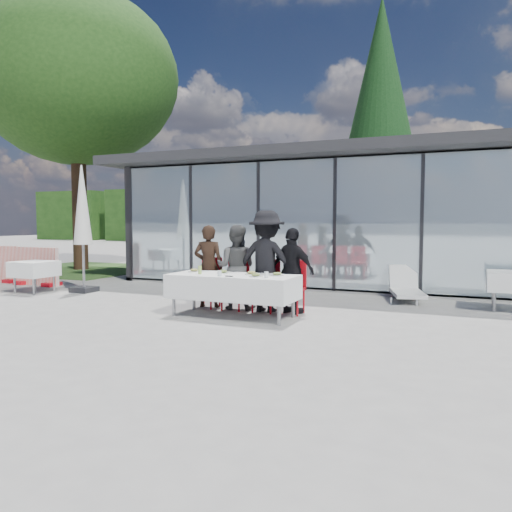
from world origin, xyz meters
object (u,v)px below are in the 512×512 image
Objects in this scene: diner_chair_d at (293,284)px; plate_extra at (256,275)px; plate_d at (277,274)px; diner_chair_a at (209,280)px; market_umbrella at (82,212)px; plate_b at (223,272)px; spare_table_right at (512,282)px; diner_b at (236,267)px; diner_chair_b at (236,281)px; juice_bottle at (200,270)px; diner_c at (267,261)px; plate_a at (194,271)px; diner_d at (293,271)px; plate_c at (251,273)px; diner_chair_c at (267,283)px; deciduous_tree at (77,80)px; conifer_tree at (380,113)px; spare_table_left at (34,269)px; folded_eyeglasses at (229,276)px; diner_a at (209,266)px; lounger at (406,288)px.

diner_chair_d is 1.03m from plate_extra.
diner_chair_a is at bearing 158.80° from plate_d.
market_umbrella is at bearing 170.57° from diner_chair_a.
spare_table_right is at bearing 27.85° from plate_b.
diner_chair_d is at bearing 172.28° from diner_b.
diner_chair_b is 6.45× the size of juice_bottle.
plate_extra is (0.18, -0.92, -0.17)m from diner_c.
diner_b is 0.84m from plate_a.
diner_d is 6.82× the size of plate_extra.
plate_c reaches higher than spare_table_right.
diner_chair_a and diner_chair_c have the same top height.
plate_a is at bearing 38.63° from diner_d.
diner_c is at bearing 101.15° from plate_extra.
spare_table_right is (5.38, 2.54, -0.22)m from plate_a.
diner_b is 0.93m from juice_bottle.
diner_chair_c and diner_chair_d have the same top height.
diner_chair_b is 11.35m from deciduous_tree.
conifer_tree reaches higher than plate_extra.
plate_a and plate_extra have the same top height.
diner_b is at bearing 17.91° from diner_d.
plate_d is 6.49m from spare_table_left.
diner_c is at bearing 171.08° from diner_b.
folded_eyeglasses is at bearing -11.42° from spare_table_left.
market_umbrella reaches higher than diner_d.
plate_c is (-0.03, -0.65, 0.24)m from diner_chair_c.
diner_b is (0.59, 0.00, -0.00)m from diner_a.
diner_a is 10.68× the size of juice_bottle.
lounger is at bearing 47.31° from diner_chair_c.
deciduous_tree reaches higher than diner_c.
plate_b is at bearing -33.26° from deciduous_tree.
juice_bottle is 0.02× the size of deciduous_tree.
plate_extra is (1.41, -0.95, 0.24)m from diner_chair_a.
lounger is (1.72, 2.42, -0.28)m from diner_chair_d.
diner_chair_c is 5.99m from spare_table_left.
deciduous_tree is (-7.76, 4.86, 5.94)m from diner_chair_a.
plate_b reaches higher than spare_table_left.
plate_c is at bearing 0.41° from plate_a.
diner_chair_b is at bearing 109.43° from folded_eyeglasses.
spare_table_right is 0.08× the size of conifer_tree.
plate_a is at bearing -129.23° from diner_chair_b.
plate_b is at bearing 179.91° from plate_c.
plate_a is at bearing -179.12° from plate_b.
folded_eyeglasses is 12.01m from deciduous_tree.
deciduous_tree is at bearing 144.75° from plate_a.
diner_d is 1.82× the size of spare_table_right.
plate_extra is at bearing 122.57° from diner_b.
diner_c reaches higher than plate_a.
lounger is (2.23, 2.42, -0.28)m from diner_chair_c.
plate_b is 0.42m from juice_bottle.
deciduous_tree reaches higher than diner_d.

